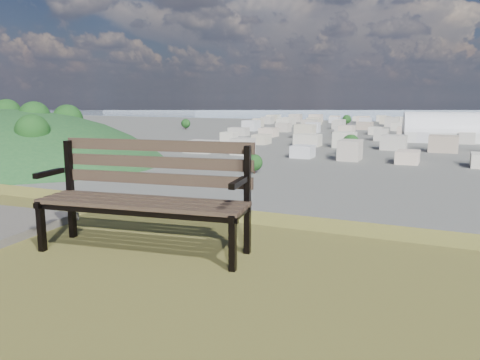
% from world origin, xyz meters
% --- Properties ---
extents(park_bench, '(1.83, 0.81, 0.93)m').
position_xyz_m(park_bench, '(-0.75, 2.90, 25.52)').
color(park_bench, '#3A3022').
rests_on(park_bench, hilltop_mesa).
extents(arena, '(58.52, 31.80, 23.45)m').
position_xyz_m(arena, '(3.23, 308.68, 5.53)').
color(arena, beige).
rests_on(arena, ground).
extents(green_wooded_hill, '(168.42, 134.74, 84.21)m').
position_xyz_m(green_wooded_hill, '(-171.76, 139.56, 0.12)').
color(green_wooded_hill, '#173E1D').
rests_on(green_wooded_hill, ground).
extents(city_blocks, '(395.00, 361.00, 7.00)m').
position_xyz_m(city_blocks, '(0.00, 394.44, 3.50)').
color(city_blocks, beige).
rests_on(city_blocks, ground).
extents(city_trees, '(406.52, 387.20, 9.98)m').
position_xyz_m(city_trees, '(-26.39, 319.00, 4.83)').
color(city_trees, '#312018').
rests_on(city_trees, ground).
extents(bay_water, '(2400.00, 700.00, 0.12)m').
position_xyz_m(bay_water, '(0.00, 900.00, 0.00)').
color(bay_water, '#8397A7').
rests_on(bay_water, ground).
extents(far_hills, '(2050.00, 340.00, 60.00)m').
position_xyz_m(far_hills, '(-60.92, 1402.93, 25.47)').
color(far_hills, '#828FA2').
rests_on(far_hills, ground).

